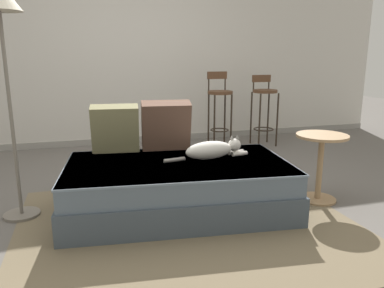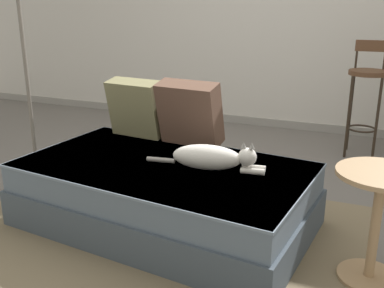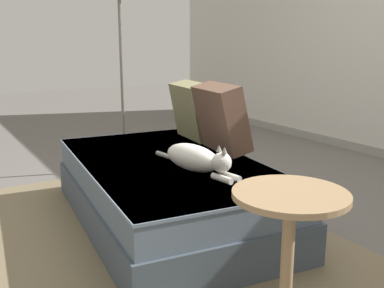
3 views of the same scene
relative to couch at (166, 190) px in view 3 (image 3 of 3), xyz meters
name	(u,v)px [view 3 (image 3 of 3)]	position (x,y,z in m)	size (l,w,h in m)	color
ground_plane	(218,209)	(0.00, 0.40, -0.21)	(16.00, 16.00, 0.00)	#66605B
area_rug	(124,231)	(0.00, -0.30, -0.21)	(2.50, 2.13, 0.01)	#75664C
couch	(166,190)	(0.00, 0.00, 0.00)	(1.91, 1.23, 0.41)	#44505B
throw_pillow_corner	(192,110)	(-0.45, 0.47, 0.42)	(0.43, 0.27, 0.43)	#847F56
throw_pillow_middle	(221,118)	(0.00, 0.42, 0.43)	(0.46, 0.30, 0.46)	brown
cat	(196,158)	(0.31, 0.03, 0.28)	(0.75, 0.23, 0.19)	white
side_table	(288,244)	(1.24, -0.14, 0.18)	(0.44, 0.44, 0.60)	tan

